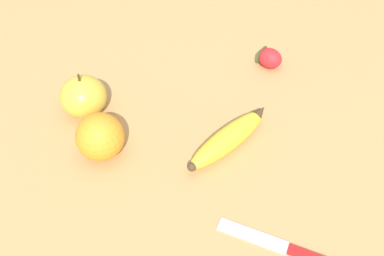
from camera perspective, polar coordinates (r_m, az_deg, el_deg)
ground_plane at (r=0.76m, az=2.17°, el=-3.82°), size 3.00×3.00×0.00m
banana at (r=0.77m, az=4.69°, el=-1.29°), size 0.18×0.12×0.04m
orange at (r=0.75m, az=-11.58°, el=-1.08°), size 0.08×0.08×0.08m
strawberry at (r=0.94m, az=9.65°, el=8.83°), size 0.07×0.07×0.04m
apple at (r=0.83m, az=-13.62°, el=3.93°), size 0.08×0.08×0.09m
paring_knife at (r=0.68m, az=11.75°, el=-14.59°), size 0.16×0.13×0.01m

